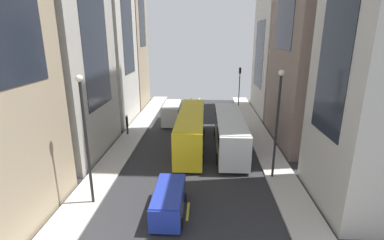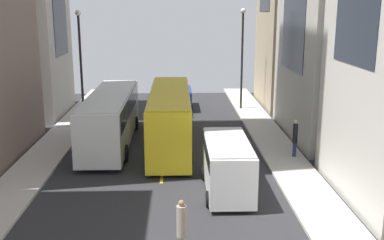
% 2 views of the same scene
% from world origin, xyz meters
% --- Properties ---
extents(ground_plane, '(40.70, 40.70, 0.00)m').
position_xyz_m(ground_plane, '(0.00, 0.00, 0.00)').
color(ground_plane, '#28282B').
extents(sidewalk_west, '(2.44, 44.00, 0.15)m').
position_xyz_m(sidewalk_west, '(-7.13, 0.00, 0.07)').
color(sidewalk_west, '#B2ADA3').
rests_on(sidewalk_west, ground).
extents(sidewalk_east, '(2.44, 44.00, 0.15)m').
position_xyz_m(sidewalk_east, '(7.13, 0.00, 0.07)').
color(sidewalk_east, '#B2ADA3').
rests_on(sidewalk_east, ground).
extents(lane_stripe_2, '(0.16, 2.00, 0.01)m').
position_xyz_m(lane_stripe_2, '(0.00, -4.20, 0.01)').
color(lane_stripe_2, yellow).
rests_on(lane_stripe_2, ground).
extents(lane_stripe_3, '(0.16, 2.00, 0.01)m').
position_xyz_m(lane_stripe_3, '(0.00, 4.20, 0.01)').
color(lane_stripe_3, yellow).
rests_on(lane_stripe_3, ground).
extents(lane_stripe_4, '(0.16, 2.00, 0.01)m').
position_xyz_m(lane_stripe_4, '(0.00, 12.60, 0.01)').
color(lane_stripe_4, yellow).
rests_on(lane_stripe_4, ground).
extents(lane_stripe_5, '(0.16, 2.00, 0.01)m').
position_xyz_m(lane_stripe_5, '(0.00, 21.00, 0.01)').
color(lane_stripe_5, yellow).
rests_on(lane_stripe_5, ground).
extents(city_bus_white, '(2.81, 11.61, 3.35)m').
position_xyz_m(city_bus_white, '(-3.46, 1.92, 2.01)').
color(city_bus_white, silver).
rests_on(city_bus_white, ground).
extents(streetcar_yellow, '(2.70, 12.36, 3.59)m').
position_xyz_m(streetcar_yellow, '(0.37, 1.53, 2.12)').
color(streetcar_yellow, yellow).
rests_on(streetcar_yellow, ground).
extents(delivery_van_white, '(2.25, 5.36, 2.58)m').
position_xyz_m(delivery_van_white, '(3.23, -6.41, 1.51)').
color(delivery_van_white, white).
rests_on(delivery_van_white, ground).
extents(car_blue_0, '(1.99, 4.40, 1.71)m').
position_xyz_m(car_blue_0, '(1.18, 12.89, 1.01)').
color(car_blue_0, '#2338AD').
rests_on(car_blue_0, ground).
extents(pedestrian_crossing_mid, '(0.28, 0.28, 2.24)m').
position_xyz_m(pedestrian_crossing_mid, '(7.73, -1.54, 1.38)').
color(pedestrian_crossing_mid, navy).
rests_on(pedestrian_crossing_mid, ground).
extents(pedestrian_crossing_near, '(0.36, 0.36, 2.12)m').
position_xyz_m(pedestrian_crossing_near, '(0.97, -12.22, 1.11)').
color(pedestrian_crossing_near, gray).
rests_on(pedestrian_crossing_near, ground).
extents(streetlamp_near, '(0.44, 0.44, 8.51)m').
position_xyz_m(streetlamp_near, '(6.41, 12.04, 5.24)').
color(streetlamp_near, black).
rests_on(streetlamp_near, ground).
extents(streetlamp_far, '(0.44, 0.44, 8.40)m').
position_xyz_m(streetlamp_far, '(-6.41, 7.84, 5.18)').
color(streetlamp_far, black).
rests_on(streetlamp_far, ground).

